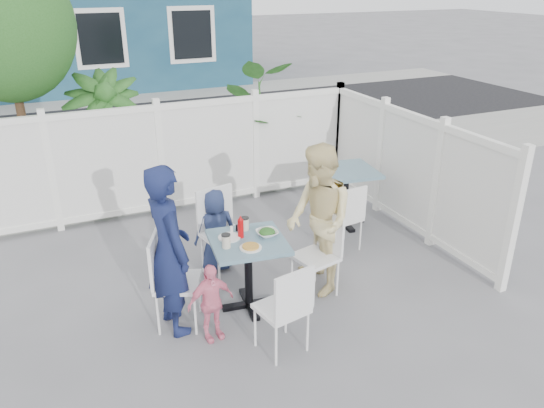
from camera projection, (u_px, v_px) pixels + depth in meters
name	position (u px, v px, depth m)	size (l,w,h in m)	color
ground	(209.00, 296.00, 5.78)	(80.00, 80.00, 0.00)	slate
near_sidewalk	(140.00, 181.00, 8.96)	(24.00, 2.60, 0.01)	gray
street	(108.00, 128.00, 12.06)	(24.00, 5.00, 0.01)	black
far_sidewalk	(91.00, 101.00, 14.66)	(24.00, 1.60, 0.01)	gray
fence_back	(161.00, 161.00, 7.51)	(5.86, 0.08, 1.60)	white
fence_right	(407.00, 173.00, 7.09)	(0.08, 3.66, 1.60)	white
tree	(5.00, 27.00, 6.91)	(1.80, 1.62, 3.59)	#382316
potted_shrub_a	(105.00, 140.00, 7.78)	(1.11, 1.11, 1.98)	#1F511A
potted_shrub_b	(262.00, 127.00, 8.63)	(1.69, 1.46, 1.88)	#1F511A
main_table	(248.00, 256.00, 5.37)	(0.83, 0.83, 0.78)	#3D657E
spare_table	(346.00, 182.00, 7.20)	(0.86, 0.86, 0.81)	#3D657E
chair_left	(168.00, 274.00, 5.11)	(0.56, 0.57, 0.97)	white
chair_right	(321.00, 248.00, 5.66)	(0.49, 0.50, 0.93)	white
chair_back	(221.00, 225.00, 6.05)	(0.54, 0.53, 1.02)	white
chair_near	(287.00, 304.00, 4.70)	(0.48, 0.47, 0.91)	white
chair_spare	(347.00, 214.00, 6.54)	(0.44, 0.43, 0.88)	white
man	(169.00, 250.00, 4.96)	(0.62, 0.41, 1.70)	#141C45
woman	(319.00, 221.00, 5.61)	(0.80, 0.63, 1.65)	#E2BD49
boy	(215.00, 230.00, 6.13)	(0.49, 0.32, 1.01)	#1E294E
toddler	(211.00, 302.00, 4.96)	(0.47, 0.19, 0.80)	pink
plate_main	(251.00, 248.00, 5.14)	(0.22, 0.22, 0.01)	white
plate_side	(229.00, 237.00, 5.34)	(0.23, 0.23, 0.02)	white
salad_bowl	(267.00, 233.00, 5.38)	(0.22, 0.22, 0.05)	white
coffee_cup_a	(226.00, 241.00, 5.13)	(0.09, 0.09, 0.13)	beige
coffee_cup_b	(245.00, 224.00, 5.49)	(0.08, 0.08, 0.13)	beige
ketchup_bottle	(241.00, 229.00, 5.32)	(0.06, 0.06, 0.19)	#B3070A
salt_shaker	(232.00, 230.00, 5.42)	(0.03, 0.03, 0.08)	white
pepper_shaker	(237.00, 228.00, 5.47)	(0.03, 0.03, 0.07)	black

